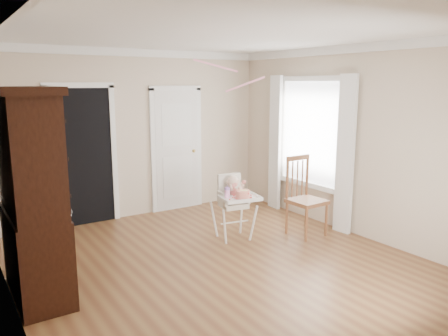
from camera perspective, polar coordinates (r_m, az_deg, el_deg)
floor at (r=5.43m, az=-0.43°, el=-12.48°), size 5.00×5.00×0.00m
ceiling at (r=5.01m, az=-0.48°, el=17.12°), size 5.00×5.00×0.00m
wall_back at (r=7.26m, az=-11.28°, el=4.33°), size 4.50×0.00×4.50m
wall_left at (r=4.29m, az=-26.59°, el=-1.14°), size 0.00×5.00×5.00m
wall_right at (r=6.54m, az=16.36°, el=3.39°), size 0.00×5.00×5.00m
crown_molding at (r=5.01m, az=-0.48°, el=16.44°), size 4.50×5.00×0.12m
doorway at (r=6.99m, az=-17.99°, el=1.76°), size 1.06×0.05×2.22m
closet_door at (r=7.57m, az=-6.20°, el=2.26°), size 0.96×0.09×2.13m
window_right at (r=7.04m, az=10.99°, el=3.62°), size 0.13×1.84×2.30m
high_chair at (r=6.11m, az=1.26°, el=-4.11°), size 0.63×0.74×0.93m
baby at (r=6.10m, az=1.19°, el=-2.89°), size 0.26×0.22×0.40m
cake at (r=5.87m, az=2.48°, el=-3.46°), size 0.25×0.25×0.11m
sippy_cup at (r=5.89m, az=0.41°, el=-3.19°), size 0.07×0.07×0.18m
china_cabinet at (r=4.78m, az=-23.78°, el=-3.21°), size 0.56×1.27×2.14m
dining_chair at (r=6.41m, az=10.55°, el=-3.96°), size 0.47×0.47×1.14m
streamer at (r=4.85m, az=-1.11°, el=13.24°), size 0.37×0.36×0.15m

